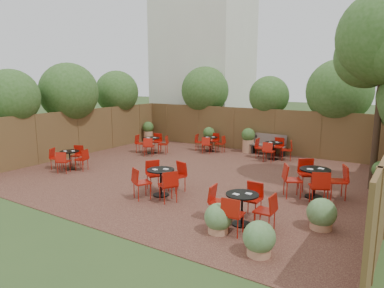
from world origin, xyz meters
The scene contains 11 objects.
ground centered at (0.00, 0.00, 0.00)m, with size 80.00×80.00×0.00m, color #354F23.
courtyard_paving centered at (0.00, 0.00, 0.01)m, with size 12.00×10.00×0.02m, color #3C1E18.
fence_back centered at (0.00, 5.00, 1.00)m, with size 12.00×0.08×2.00m, color brown.
fence_left centered at (-6.00, 0.00, 1.00)m, with size 0.08×10.00×2.00m, color brown.
neighbour_building centered at (-4.50, 8.00, 4.00)m, with size 5.00×4.00×8.00m, color silver.
overhang_foliage centered at (-0.78, 2.88, 2.74)m, with size 15.73×10.73×2.72m.
park_bench_left centered at (0.59, 4.62, 0.47)m, with size 1.43×0.48×0.88m.
park_bench_right centered at (0.97, 4.62, 0.49)m, with size 1.49×0.51×0.91m.
bistro_tables centered at (0.47, 0.08, 0.45)m, with size 10.02×8.33×0.96m.
planters centered at (-0.87, 3.82, 0.59)m, with size 11.85×3.79×1.12m.
low_shrubs centered at (4.02, -3.29, 0.35)m, with size 2.48×2.53×0.71m.
Camera 1 is at (6.44, -10.09, 3.37)m, focal length 33.03 mm.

